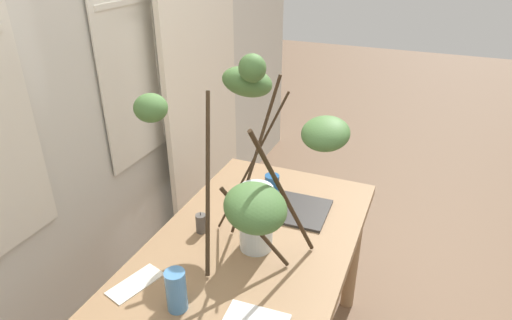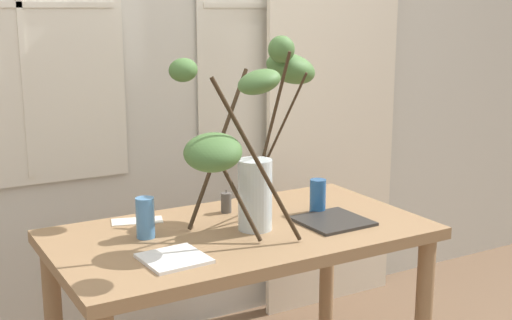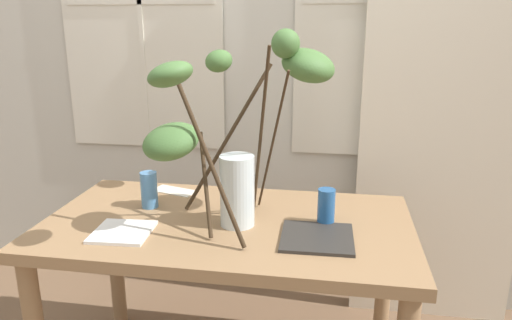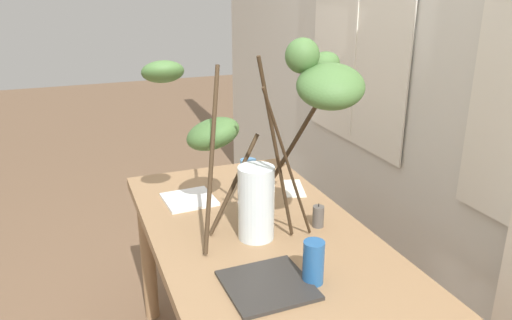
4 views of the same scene
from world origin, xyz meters
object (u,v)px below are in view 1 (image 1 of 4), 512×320
Objects in this scene: dining_table at (245,272)px; drinking_glass_blue_left at (176,291)px; drinking_glass_blue_right at (272,189)px; plate_square_right at (299,210)px; vase_with_branches at (251,160)px; pillar_candle at (201,223)px.

dining_table is 0.40m from drinking_glass_blue_left.
plate_square_right is at bearing -100.51° from drinking_glass_blue_right.
dining_table is 1.83× the size of vase_with_branches.
plate_square_right is at bearing -16.99° from dining_table.
pillar_candle is at bearing 18.27° from drinking_glass_blue_left.
plate_square_right is at bearing -17.54° from vase_with_branches.
drinking_glass_blue_left is at bearing 175.56° from drinking_glass_blue_right.
drinking_glass_blue_left reaches higher than dining_table.
dining_table is 9.41× the size of drinking_glass_blue_left.
vase_with_branches is 0.49m from plate_square_right.
vase_with_branches is at bearing -172.81° from drinking_glass_blue_right.
drinking_glass_blue_left is at bearing -161.73° from pillar_candle.
dining_table is 0.41m from drinking_glass_blue_right.
dining_table is at bearing -103.20° from pillar_candle.
drinking_glass_blue_right is at bearing -30.10° from pillar_candle.
vase_with_branches is 8.23× the size of pillar_candle.
drinking_glass_blue_left is 0.72m from drinking_glass_blue_right.
drinking_glass_blue_left is at bearing 165.84° from vase_with_branches.
drinking_glass_blue_right is 0.37m from pillar_candle.
pillar_candle is at bearing 132.34° from plate_square_right.
dining_table is 0.38m from plate_square_right.
plate_square_right is 0.44m from pillar_candle.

